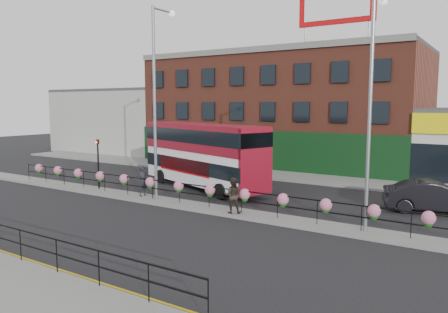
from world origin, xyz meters
The scene contains 16 objects.
ground centered at (0.00, 0.00, 0.00)m, with size 120.00×120.00×0.00m, color black.
north_pavement centered at (0.00, 12.00, 0.07)m, with size 60.00×4.00×0.15m, color gray.
median centered at (0.00, 0.00, 0.07)m, with size 60.00×1.60×0.15m, color gray.
yellow_line_inner centered at (0.00, -9.70, 0.01)m, with size 60.00×0.10×0.01m, color gold.
yellow_line_outer centered at (0.00, -9.88, 0.01)m, with size 60.00×0.10×0.01m, color gold.
brick_building centered at (-4.00, 19.96, 5.13)m, with size 25.00×12.21×10.30m.
warehouse_west centered at (-24.25, 20.00, 3.65)m, with size 15.50×12.00×7.30m.
billboard centered at (2.50, 14.99, 13.18)m, with size 6.00×0.29×4.40m.
median_railing centered at (0.00, 0.00, 1.05)m, with size 30.04×0.56×1.23m.
double_decker_bus centered at (-2.78, 4.73, 2.64)m, with size 10.88×5.78×4.30m.
car centered at (11.06, 5.99, 0.81)m, with size 5.22×3.17×1.62m, color black.
pedestrian_a centered at (-3.98, 0.25, 1.06)m, with size 0.48×0.69×1.83m, color black.
pedestrian_b centered at (2.70, -0.37, 1.06)m, with size 1.09×1.01×1.81m, color black.
lamp_column_west centered at (-2.79, 0.37, 6.59)m, with size 0.39×1.91×10.87m.
lamp_column_east centered at (9.15, 0.37, 6.10)m, with size 0.36×1.76×10.05m.
traffic_light_median centered at (-8.00, 0.39, 2.47)m, with size 0.15×0.28×3.65m.
Camera 1 is at (13.98, -18.62, 5.58)m, focal length 35.00 mm.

